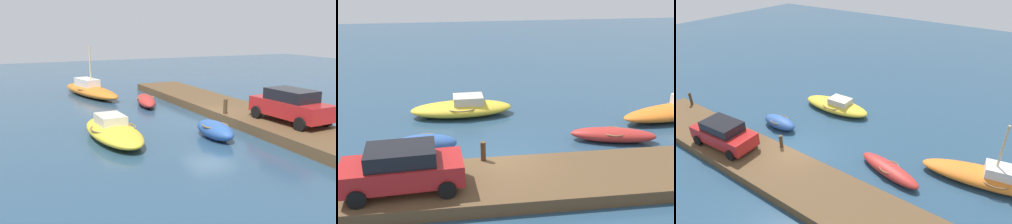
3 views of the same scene
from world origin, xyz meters
The scene contains 8 objects.
ground_plane centered at (0.00, 0.00, 0.00)m, with size 84.00×84.00×0.00m, color navy.
dock_platform centered at (0.00, -2.09, 0.25)m, with size 24.59×3.52×0.51m, color brown.
rowboat_red centered at (5.78, 1.52, 0.33)m, with size 4.19×2.04×0.66m.
dinghy_blue centered at (-3.04, 1.56, 0.42)m, with size 2.83×1.28×0.82m.
motorboat_yellow centered at (-1.25, 5.99, 0.44)m, with size 5.62×2.21×1.13m.
sailboat_orange centered at (10.93, 4.02, 0.47)m, with size 7.98×3.40×3.76m.
mooring_post_mid_west centered at (-0.62, -0.58, 0.91)m, with size 0.21×0.21×0.81m, color #47331E.
parked_car centered at (-3.61, -2.45, 1.37)m, with size 4.34×2.20×1.66m.
Camera 1 is at (-18.47, 11.20, 5.20)m, focal length 42.34 mm.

